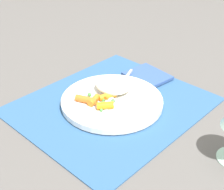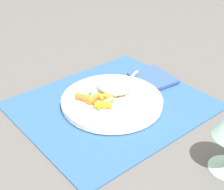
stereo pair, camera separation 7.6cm
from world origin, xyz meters
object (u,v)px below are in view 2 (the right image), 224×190
object	(u,v)px
plate	(112,101)
napkin	(153,78)
carrot_portion	(98,99)
fork	(118,92)
rice_mound	(115,85)

from	to	relation	value
plate	napkin	distance (m)	0.16
carrot_portion	fork	bearing A→B (deg)	-179.44
rice_mound	napkin	world-z (taller)	rice_mound
carrot_portion	fork	world-z (taller)	carrot_portion
carrot_portion	napkin	world-z (taller)	carrot_portion
fork	napkin	world-z (taller)	fork
rice_mound	napkin	bearing A→B (deg)	178.14
plate	carrot_portion	xyz separation A→B (m)	(0.03, -0.01, 0.01)
rice_mound	carrot_portion	distance (m)	0.07
plate	fork	size ratio (longest dim) A/B	1.29
rice_mound	fork	bearing A→B (deg)	71.49
fork	napkin	xyz separation A→B (m)	(-0.14, -0.01, -0.01)
carrot_portion	plate	bearing A→B (deg)	162.03
plate	carrot_portion	world-z (taller)	carrot_portion
plate	rice_mound	bearing A→B (deg)	-141.77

